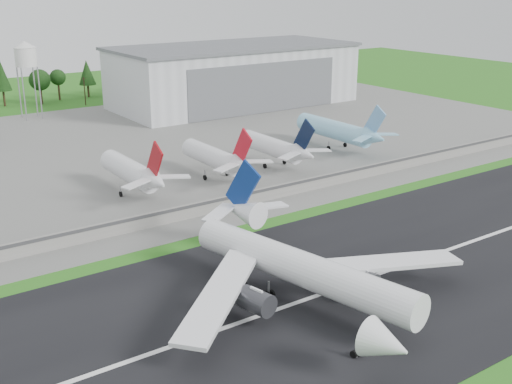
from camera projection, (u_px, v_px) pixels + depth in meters
ground at (396, 305)px, 106.45m from camera, size 600.00×600.00×0.00m
runway at (354, 283)px, 114.22m from camera, size 320.00×60.00×0.10m
runway_centerline at (354, 283)px, 114.20m from camera, size 220.00×1.00×0.02m
apron at (111, 152)px, 199.88m from camera, size 320.00×150.00×0.10m
blast_fence at (221, 204)px, 148.69m from camera, size 240.00×0.61×3.50m
hangar_east at (234, 75)px, 271.46m from camera, size 102.00×47.00×25.20m
water_tower at (25, 54)px, 240.01m from camera, size 8.40×8.40×29.40m
utility_poles at (34, 111)px, 262.19m from camera, size 230.00×3.00×12.00m
treeline at (23, 105)px, 273.87m from camera, size 320.00×16.00×22.00m
main_airliner at (302, 277)px, 105.67m from camera, size 56.02×58.88×18.17m
parked_jet_red_a at (135, 173)px, 157.92m from camera, size 7.36×31.29×16.61m
parked_jet_red_b at (219, 158)px, 171.04m from camera, size 7.36×31.29×16.46m
parked_jet_navy at (278, 148)px, 181.75m from camera, size 7.36×31.29×16.42m
parked_jet_skyblue at (341, 131)px, 200.91m from camera, size 7.36×37.29×16.74m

